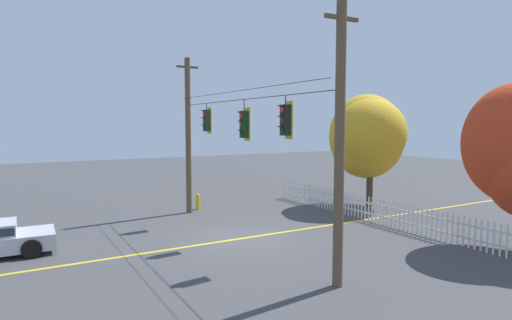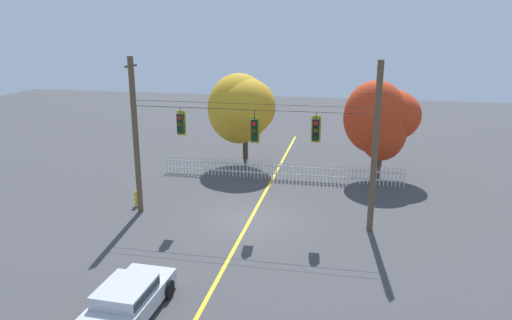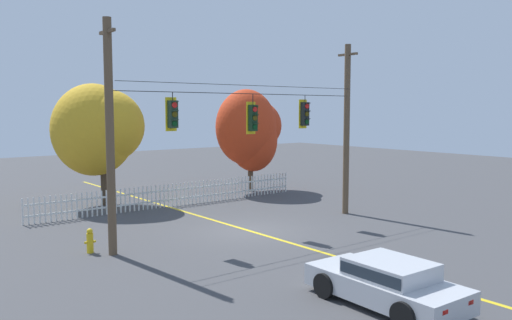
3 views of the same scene
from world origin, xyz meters
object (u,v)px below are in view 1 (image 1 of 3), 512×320
object	(u,v)px
fire_hydrant	(198,202)
traffic_signal_southbound_primary	(244,124)
traffic_signal_westbound_side	(286,120)
traffic_signal_eastbound_side	(207,121)
autumn_maple_near_fence	(368,135)

from	to	relation	value
fire_hydrant	traffic_signal_southbound_primary	bearing A→B (deg)	-5.95
fire_hydrant	traffic_signal_westbound_side	bearing A→B (deg)	-4.15
traffic_signal_westbound_side	fire_hydrant	size ratio (longest dim) A/B	1.69
traffic_signal_eastbound_side	autumn_maple_near_fence	bearing A→B (deg)	84.56
traffic_signal_eastbound_side	fire_hydrant	xyz separation A→B (m)	(-2.82, 0.66, -4.19)
traffic_signal_eastbound_side	traffic_signal_westbound_side	bearing A→B (deg)	0.00
traffic_signal_westbound_side	autumn_maple_near_fence	distance (m)	10.51
traffic_signal_southbound_primary	traffic_signal_westbound_side	distance (m)	2.78
traffic_signal_southbound_primary	traffic_signal_westbound_side	xyz separation A→B (m)	(2.78, -0.00, 0.14)
traffic_signal_westbound_side	autumn_maple_near_fence	bearing A→B (deg)	121.35
traffic_signal_southbound_primary	autumn_maple_near_fence	distance (m)	9.36
traffic_signal_southbound_primary	autumn_maple_near_fence	bearing A→B (deg)	106.65
traffic_signal_eastbound_side	fire_hydrant	distance (m)	5.09
traffic_signal_eastbound_side	traffic_signal_southbound_primary	distance (m)	3.53
traffic_signal_westbound_side	fire_hydrant	distance (m)	10.05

